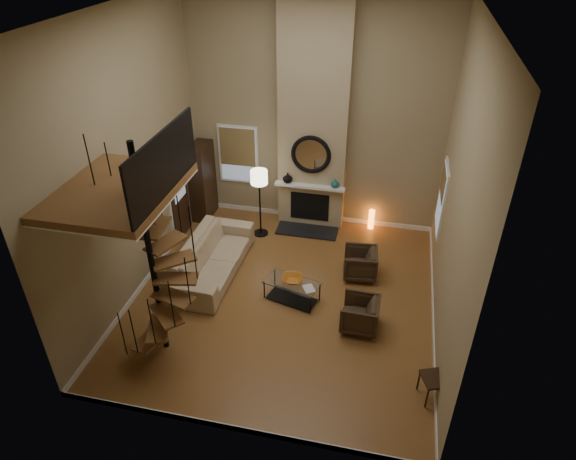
% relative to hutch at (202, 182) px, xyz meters
% --- Properties ---
extents(ground, '(6.00, 6.50, 0.01)m').
position_rel_hutch_xyz_m(ground, '(2.75, -2.81, -0.95)').
color(ground, '#A26C34').
rests_on(ground, ground).
extents(back_wall, '(6.00, 0.02, 5.50)m').
position_rel_hutch_xyz_m(back_wall, '(2.75, 0.44, 1.80)').
color(back_wall, '#9D8B65').
rests_on(back_wall, ground).
extents(front_wall, '(6.00, 0.02, 5.50)m').
position_rel_hutch_xyz_m(front_wall, '(2.75, -6.06, 1.80)').
color(front_wall, '#9D8B65').
rests_on(front_wall, ground).
extents(left_wall, '(0.02, 6.50, 5.50)m').
position_rel_hutch_xyz_m(left_wall, '(-0.25, -2.81, 1.80)').
color(left_wall, '#9D8B65').
rests_on(left_wall, ground).
extents(right_wall, '(0.02, 6.50, 5.50)m').
position_rel_hutch_xyz_m(right_wall, '(5.75, -2.81, 1.80)').
color(right_wall, '#9D8B65').
rests_on(right_wall, ground).
extents(ceiling, '(6.00, 6.50, 0.01)m').
position_rel_hutch_xyz_m(ceiling, '(2.75, -2.81, 4.54)').
color(ceiling, silver).
rests_on(ceiling, back_wall).
extents(baseboard_back, '(6.00, 0.02, 0.12)m').
position_rel_hutch_xyz_m(baseboard_back, '(2.75, 0.43, -0.89)').
color(baseboard_back, white).
rests_on(baseboard_back, ground).
extents(baseboard_front, '(6.00, 0.02, 0.12)m').
position_rel_hutch_xyz_m(baseboard_front, '(2.75, -6.05, -0.89)').
color(baseboard_front, white).
rests_on(baseboard_front, ground).
extents(baseboard_left, '(0.02, 6.50, 0.12)m').
position_rel_hutch_xyz_m(baseboard_left, '(-0.24, -2.81, -0.89)').
color(baseboard_left, white).
rests_on(baseboard_left, ground).
extents(baseboard_right, '(0.02, 6.50, 0.12)m').
position_rel_hutch_xyz_m(baseboard_right, '(5.74, -2.81, -0.89)').
color(baseboard_right, white).
rests_on(baseboard_right, ground).
extents(chimney_breast, '(1.60, 0.38, 5.50)m').
position_rel_hutch_xyz_m(chimney_breast, '(2.75, 0.25, 1.80)').
color(chimney_breast, tan).
rests_on(chimney_breast, ground).
extents(hearth, '(1.50, 0.60, 0.04)m').
position_rel_hutch_xyz_m(hearth, '(2.75, -0.24, -0.93)').
color(hearth, black).
rests_on(hearth, ground).
extents(firebox, '(0.95, 0.02, 0.72)m').
position_rel_hutch_xyz_m(firebox, '(2.75, 0.05, -0.40)').
color(firebox, black).
rests_on(firebox, chimney_breast).
extents(mantel, '(1.70, 0.18, 0.06)m').
position_rel_hutch_xyz_m(mantel, '(2.75, -0.03, 0.20)').
color(mantel, white).
rests_on(mantel, chimney_breast).
extents(mirror_frame, '(0.94, 0.10, 0.94)m').
position_rel_hutch_xyz_m(mirror_frame, '(2.75, 0.03, 1.00)').
color(mirror_frame, black).
rests_on(mirror_frame, chimney_breast).
extents(mirror_disc, '(0.80, 0.01, 0.80)m').
position_rel_hutch_xyz_m(mirror_disc, '(2.75, 0.04, 1.00)').
color(mirror_disc, white).
rests_on(mirror_disc, chimney_breast).
extents(vase_left, '(0.24, 0.24, 0.25)m').
position_rel_hutch_xyz_m(vase_left, '(2.20, 0.01, 0.35)').
color(vase_left, black).
rests_on(vase_left, mantel).
extents(vase_right, '(0.20, 0.20, 0.21)m').
position_rel_hutch_xyz_m(vase_right, '(3.35, 0.01, 0.33)').
color(vase_right, '#185753').
rests_on(vase_right, mantel).
extents(window_back, '(1.02, 0.06, 1.52)m').
position_rel_hutch_xyz_m(window_back, '(0.85, 0.42, 0.67)').
color(window_back, white).
rests_on(window_back, back_wall).
extents(window_right, '(0.06, 1.02, 1.52)m').
position_rel_hutch_xyz_m(window_right, '(5.72, -0.81, 0.68)').
color(window_right, white).
rests_on(window_right, right_wall).
extents(entry_door, '(0.10, 1.05, 2.16)m').
position_rel_hutch_xyz_m(entry_door, '(-0.21, -1.01, 0.10)').
color(entry_door, white).
rests_on(entry_door, ground).
extents(loft, '(1.70, 2.20, 1.09)m').
position_rel_hutch_xyz_m(loft, '(0.70, -4.61, 2.29)').
color(loft, brown).
rests_on(loft, left_wall).
extents(spiral_stair, '(1.47, 1.47, 4.06)m').
position_rel_hutch_xyz_m(spiral_stair, '(0.97, -4.60, 0.83)').
color(spiral_stair, black).
rests_on(spiral_stair, ground).
extents(hutch, '(0.42, 0.89, 1.98)m').
position_rel_hutch_xyz_m(hutch, '(0.00, 0.00, 0.00)').
color(hutch, black).
rests_on(hutch, ground).
extents(sofa, '(1.12, 2.76, 0.80)m').
position_rel_hutch_xyz_m(sofa, '(1.03, -2.28, -0.55)').
color(sofa, tan).
rests_on(sofa, ground).
extents(armchair_near, '(0.77, 0.75, 0.65)m').
position_rel_hutch_xyz_m(armchair_near, '(4.26, -1.76, -0.60)').
color(armchair_near, '#3C2B1C').
rests_on(armchair_near, ground).
extents(armchair_far, '(0.72, 0.70, 0.64)m').
position_rel_hutch_xyz_m(armchair_far, '(4.41, -3.38, -0.60)').
color(armchair_far, '#3C2B1C').
rests_on(armchair_far, ground).
extents(coffee_table, '(1.19, 0.81, 0.43)m').
position_rel_hutch_xyz_m(coffee_table, '(2.93, -2.85, -0.67)').
color(coffee_table, silver).
rests_on(coffee_table, ground).
extents(bowl, '(0.41, 0.41, 0.10)m').
position_rel_hutch_xyz_m(bowl, '(2.93, -2.80, -0.45)').
color(bowl, '#C06F21').
rests_on(bowl, coffee_table).
extents(book, '(0.31, 0.34, 0.03)m').
position_rel_hutch_xyz_m(book, '(3.28, -3.00, -0.49)').
color(book, gray).
rests_on(book, coffee_table).
extents(floor_lamp, '(0.40, 0.40, 1.71)m').
position_rel_hutch_xyz_m(floor_lamp, '(1.65, -0.58, 0.46)').
color(floor_lamp, black).
rests_on(floor_lamp, ground).
extents(accent_lamp, '(0.14, 0.14, 0.51)m').
position_rel_hutch_xyz_m(accent_lamp, '(4.27, 0.28, -0.70)').
color(accent_lamp, orange).
rests_on(accent_lamp, ground).
extents(side_chair, '(0.54, 0.52, 0.92)m').
position_rel_hutch_xyz_m(side_chair, '(5.77, -4.70, -0.42)').
color(side_chair, black).
rests_on(side_chair, ground).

